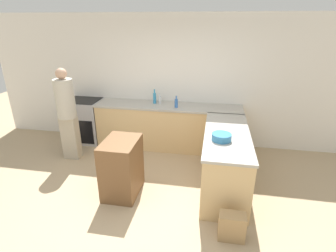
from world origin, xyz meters
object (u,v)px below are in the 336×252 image
dish_soap_bottle (155,98)px  person_by_range (67,112)px  mixing_bowl (222,137)px  range_oven (86,121)px  island_table (122,167)px  paper_bag (232,227)px  vinegar_bottle_clear (160,99)px  water_bottle_blue (176,103)px

dish_soap_bottle → person_by_range: bearing=-148.8°
mixing_bowl → person_by_range: person_by_range is taller
dish_soap_bottle → person_by_range: (-1.48, -0.90, -0.09)m
range_oven → island_table: bearing=-49.7°
range_oven → paper_bag: 3.94m
range_oven → vinegar_bottle_clear: 1.77m
range_oven → island_table: range_oven is taller
vinegar_bottle_clear → person_by_range: (-1.59, -0.90, -0.06)m
water_bottle_blue → paper_bag: bearing=-65.3°
island_table → paper_bag: size_ratio=2.46×
paper_bag → dish_soap_bottle: bearing=121.8°
mixing_bowl → dish_soap_bottle: size_ratio=0.95×
island_table → vinegar_bottle_clear: size_ratio=3.97×
mixing_bowl → range_oven: bearing=152.5°
range_oven → water_bottle_blue: (2.06, -0.12, 0.56)m
person_by_range → dish_soap_bottle: bearing=31.2°
vinegar_bottle_clear → range_oven: bearing=-177.2°
vinegar_bottle_clear → paper_bag: vinegar_bottle_clear is taller
dish_soap_bottle → person_by_range: size_ratio=0.17×
island_table → vinegar_bottle_clear: vinegar_bottle_clear is taller
paper_bag → island_table: bearing=157.6°
paper_bag → range_oven: bearing=142.3°
island_table → person_by_range: bearing=146.3°
island_table → dish_soap_bottle: bearing=86.6°
person_by_range → paper_bag: person_by_range is taller
island_table → mixing_bowl: size_ratio=3.16×
island_table → paper_bag: bearing=-22.4°
mixing_bowl → vinegar_bottle_clear: 2.04m
island_table → water_bottle_blue: 1.81m
mixing_bowl → paper_bag: bearing=-78.4°
range_oven → island_table: (1.46, -1.73, -0.03)m
water_bottle_blue → dish_soap_bottle: size_ratio=0.78×
person_by_range → paper_bag: (3.02, -1.59, -0.78)m
vinegar_bottle_clear → paper_bag: (1.43, -2.49, -0.84)m
range_oven → water_bottle_blue: bearing=-3.2°
mixing_bowl → paper_bag: size_ratio=0.78×
water_bottle_blue → mixing_bowl: bearing=-58.2°
range_oven → water_bottle_blue: water_bottle_blue is taller
island_table → dish_soap_bottle: dish_soap_bottle is taller
island_table → range_oven: bearing=130.3°
paper_bag → water_bottle_blue: bearing=114.7°
vinegar_bottle_clear → person_by_range: 1.83m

